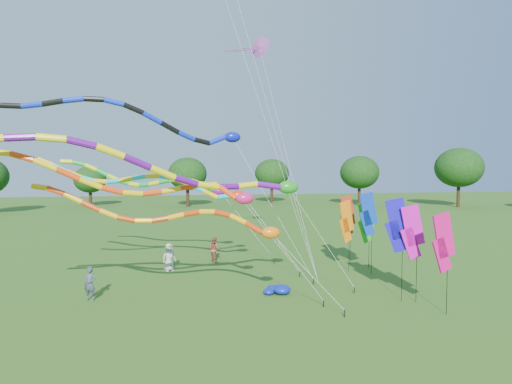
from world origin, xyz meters
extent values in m
plane|color=#2C5C18|center=(0.00, 0.00, 0.00)|extent=(160.00, 160.00, 0.00)
cylinder|color=#382314|center=(37.61, 41.58, 1.70)|extent=(0.50, 0.50, 3.39)
ellipsoid|color=black|center=(37.61, 41.58, 6.12)|extent=(7.16, 7.16, 6.08)
cylinder|color=#382314|center=(23.39, 45.64, 1.47)|extent=(0.50, 0.50, 2.95)
ellipsoid|color=black|center=(23.39, 45.64, 5.33)|extent=(6.23, 6.23, 5.29)
cylinder|color=#382314|center=(12.09, 56.21, 1.74)|extent=(0.50, 0.50, 3.47)
ellipsoid|color=black|center=(12.09, 56.21, 6.27)|extent=(7.33, 7.33, 6.23)
cylinder|color=#382314|center=(-2.72, 54.41, 1.79)|extent=(0.50, 0.50, 3.58)
ellipsoid|color=black|center=(-2.72, 54.41, 6.46)|extent=(7.56, 7.56, 6.42)
cylinder|color=#382314|center=(-17.53, 54.40, 1.76)|extent=(0.50, 0.50, 3.52)
ellipsoid|color=black|center=(-17.53, 54.40, 6.35)|extent=(7.42, 7.42, 6.31)
cylinder|color=black|center=(2.14, -0.28, 0.15)|extent=(0.05, 0.05, 0.30)
cylinder|color=silver|center=(0.69, 0.11, 1.84)|extent=(0.02, 0.02, 4.33)
ellipsoid|color=orange|center=(-0.75, 0.50, 3.41)|extent=(0.77, 0.50, 0.50)
cylinder|color=red|center=(-1.39, 0.77, 3.59)|extent=(0.22, 0.22, 0.78)
cylinder|color=#FFA80D|center=(-1.98, 1.12, 3.91)|extent=(0.22, 0.22, 0.74)
cylinder|color=red|center=(-2.59, 1.43, 4.12)|extent=(0.22, 0.22, 0.69)
cylinder|color=#FFA80D|center=(-3.21, 1.69, 4.19)|extent=(0.22, 0.22, 0.67)
cylinder|color=red|center=(-3.84, 1.89, 4.12)|extent=(0.22, 0.22, 0.68)
cylinder|color=#FFA80D|center=(-4.50, 2.02, 3.99)|extent=(0.22, 0.22, 0.69)
cylinder|color=red|center=(-5.17, 2.09, 3.86)|extent=(0.22, 0.22, 0.69)
cylinder|color=#FFA80D|center=(-5.85, 2.12, 3.82)|extent=(0.22, 0.22, 0.69)
cylinder|color=red|center=(-6.54, 2.11, 3.91)|extent=(0.22, 0.22, 0.71)
cylinder|color=#FFA80D|center=(-7.24, 2.10, 4.14)|extent=(0.22, 0.22, 0.75)
cylinder|color=red|center=(-7.92, 2.10, 4.46)|extent=(0.22, 0.22, 0.77)
cylinder|color=#FFA80D|center=(-8.60, 2.15, 4.80)|extent=(0.22, 0.22, 0.75)
cylinder|color=red|center=(-9.27, 2.25, 5.09)|extent=(0.22, 0.22, 0.71)
cylinder|color=#FFA80D|center=(-9.91, 2.41, 5.25)|extent=(0.22, 0.22, 0.67)
cylinder|color=black|center=(1.74, 1.08, 0.15)|extent=(0.05, 0.05, 0.30)
cylinder|color=silver|center=(0.00, 1.05, 2.53)|extent=(0.02, 0.02, 5.69)
ellipsoid|color=#D81866|center=(-1.73, 1.01, 4.78)|extent=(0.76, 0.49, 0.49)
cylinder|color=#FF420D|center=(-2.46, 1.26, 5.06)|extent=(0.22, 0.22, 1.07)
cylinder|color=yellow|center=(-3.21, 1.52, 5.33)|extent=(0.22, 0.22, 0.74)
cylinder|color=#FF420D|center=(-3.95, 1.49, 5.26)|extent=(0.22, 0.22, 0.75)
cylinder|color=yellow|center=(-4.69, 1.40, 5.13)|extent=(0.22, 0.22, 0.76)
cylinder|color=#FF420D|center=(-5.43, 1.25, 5.03)|extent=(0.22, 0.22, 0.76)
cylinder|color=yellow|center=(-6.17, 1.06, 5.04)|extent=(0.22, 0.22, 0.77)
cylinder|color=#FF420D|center=(-6.91, 0.86, 5.18)|extent=(0.22, 0.22, 0.80)
cylinder|color=yellow|center=(-7.65, 0.65, 5.45)|extent=(0.22, 0.22, 0.83)
cylinder|color=#FF420D|center=(-8.39, 0.48, 5.80)|extent=(0.22, 0.22, 0.84)
cylinder|color=yellow|center=(-9.13, 0.36, 6.15)|extent=(0.22, 0.22, 0.82)
cylinder|color=#FF420D|center=(-9.87, 0.30, 6.42)|extent=(0.22, 0.22, 0.77)
cylinder|color=yellow|center=(-10.62, 0.32, 6.56)|extent=(0.22, 0.22, 0.75)
cylinder|color=black|center=(3.90, 2.77, 0.15)|extent=(0.05, 0.05, 0.30)
cylinder|color=silver|center=(2.14, 2.38, 2.73)|extent=(0.02, 0.02, 6.09)
ellipsoid|color=#1D921A|center=(0.37, 1.98, 5.18)|extent=(0.91, 0.59, 0.59)
cylinder|color=#620C8E|center=(-0.48, 2.03, 5.25)|extent=(0.26, 0.26, 1.06)
cylinder|color=yellow|center=(-1.44, 1.98, 5.28)|extent=(0.26, 0.26, 0.96)
cylinder|color=#620C8E|center=(-2.33, 1.62, 5.24)|extent=(0.26, 0.26, 0.97)
cylinder|color=yellow|center=(-3.22, 1.23, 5.31)|extent=(0.26, 0.26, 0.98)
cylinder|color=#620C8E|center=(-4.11, 0.83, 5.52)|extent=(0.26, 0.26, 1.01)
cylinder|color=yellow|center=(-4.99, 0.46, 5.85)|extent=(0.26, 0.26, 1.04)
cylinder|color=#620C8E|center=(-5.89, 0.12, 6.24)|extent=(0.26, 0.26, 1.04)
cylinder|color=yellow|center=(-6.80, -0.16, 6.62)|extent=(0.26, 0.26, 1.01)
cylinder|color=#620C8E|center=(-7.73, -0.37, 6.90)|extent=(0.26, 0.26, 0.98)
cylinder|color=yellow|center=(-8.67, -0.52, 7.04)|extent=(0.26, 0.26, 0.96)
cylinder|color=#620C8E|center=(-9.62, -0.61, 7.05)|extent=(0.26, 0.26, 0.96)
cylinder|color=black|center=(2.45, 4.59, 0.15)|extent=(0.05, 0.05, 0.30)
cylinder|color=silver|center=(0.29, 4.15, 3.88)|extent=(0.02, 0.02, 8.44)
ellipsoid|color=#0C16AD|center=(-1.87, 3.70, 7.47)|extent=(0.78, 0.50, 0.50)
cylinder|color=#0D29DF|center=(-2.59, 3.58, 7.32)|extent=(0.23, 0.23, 0.82)
cylinder|color=black|center=(-3.32, 3.35, 7.24)|extent=(0.23, 0.23, 0.80)
cylinder|color=#0D29DF|center=(-4.03, 3.01, 7.45)|extent=(0.23, 0.23, 0.83)
cylinder|color=black|center=(-4.74, 2.71, 7.77)|extent=(0.23, 0.23, 0.85)
cylinder|color=#0D29DF|center=(-5.46, 2.45, 8.14)|extent=(0.23, 0.23, 0.85)
cylinder|color=black|center=(-6.19, 2.26, 8.48)|extent=(0.23, 0.23, 0.82)
cylinder|color=#0D29DF|center=(-6.94, 2.13, 8.71)|extent=(0.23, 0.23, 0.78)
cylinder|color=black|center=(-7.71, 2.07, 8.80)|extent=(0.23, 0.23, 0.77)
cylinder|color=#0D29DF|center=(-8.48, 2.06, 8.75)|extent=(0.23, 0.23, 0.78)
cylinder|color=black|center=(-9.26, 2.08, 8.63)|extent=(0.23, 0.23, 0.80)
cylinder|color=#0D29DF|center=(-10.04, 2.12, 8.50)|extent=(0.23, 0.23, 0.79)
cylinder|color=black|center=(-10.82, 2.14, 8.46)|extent=(0.23, 0.23, 0.78)
cylinder|color=black|center=(2.20, 6.23, 0.15)|extent=(0.05, 0.05, 0.30)
cylinder|color=silver|center=(0.54, 6.54, 2.40)|extent=(0.02, 0.02, 5.43)
ellipsoid|color=red|center=(-1.12, 6.85, 4.53)|extent=(0.88, 0.57, 0.57)
cylinder|color=#0CC3D3|center=(-1.88, 6.79, 4.49)|extent=(0.26, 0.26, 0.87)
cylinder|color=yellow|center=(-2.68, 6.68, 4.64)|extent=(0.26, 0.26, 0.87)
cylinder|color=#0CC3D3|center=(-3.45, 6.75, 5.01)|extent=(0.26, 0.26, 0.85)
cylinder|color=yellow|center=(-4.21, 6.89, 5.33)|extent=(0.26, 0.26, 0.82)
cylinder|color=#0CC3D3|center=(-4.95, 7.09, 5.54)|extent=(0.26, 0.26, 0.79)
cylinder|color=yellow|center=(-5.69, 7.35, 5.59)|extent=(0.26, 0.26, 0.78)
cylinder|color=#0CC3D3|center=(-6.41, 7.66, 5.53)|extent=(0.26, 0.26, 0.80)
cylinder|color=yellow|center=(-7.13, 7.99, 5.40)|extent=(0.26, 0.26, 0.80)
cylinder|color=#0CC3D3|center=(-7.85, 8.32, 5.30)|extent=(0.26, 0.26, 0.79)
cylinder|color=yellow|center=(-8.57, 8.62, 5.29)|extent=(0.26, 0.26, 0.78)
cylinder|color=#0CC3D3|center=(-9.31, 8.88, 5.41)|extent=(0.26, 0.26, 0.80)
cylinder|color=yellow|center=(-10.05, 9.08, 5.67)|extent=(0.26, 0.26, 0.83)
cylinder|color=#0CC3D3|center=(-10.81, 9.21, 6.01)|extent=(0.26, 0.26, 0.85)
cylinder|color=yellow|center=(-11.58, 9.28, 6.36)|extent=(0.26, 0.26, 0.85)
cylinder|color=black|center=(1.57, 9.74, 0.15)|extent=(0.05, 0.05, 0.30)
cylinder|color=silver|center=(-0.10, 10.03, 2.43)|extent=(0.02, 0.02, 5.48)
ellipsoid|color=#830B80|center=(-1.78, 10.33, 4.58)|extent=(0.98, 0.63, 0.63)
cylinder|color=green|center=(-2.50, 10.18, 4.80)|extent=(0.28, 0.28, 0.97)
cylinder|color=#CBDC0B|center=(-3.21, 10.06, 5.14)|extent=(0.28, 0.28, 0.72)
cylinder|color=green|center=(-3.86, 10.26, 5.30)|extent=(0.28, 0.28, 0.69)
cylinder|color=#CBDC0B|center=(-4.50, 10.53, 5.31)|extent=(0.28, 0.28, 0.70)
cylinder|color=green|center=(-5.14, 10.82, 5.22)|extent=(0.28, 0.28, 0.72)
cylinder|color=#CBDC0B|center=(-5.77, 11.13, 5.08)|extent=(0.28, 0.28, 0.72)
cylinder|color=green|center=(-6.41, 11.42, 4.98)|extent=(0.28, 0.28, 0.70)
cylinder|color=#CBDC0B|center=(-7.05, 11.68, 4.98)|extent=(0.28, 0.28, 0.69)
cylinder|color=green|center=(-7.70, 11.88, 5.13)|extent=(0.28, 0.28, 0.71)
cylinder|color=#CBDC0B|center=(-8.36, 12.02, 5.40)|extent=(0.28, 0.28, 0.75)
cylinder|color=green|center=(-9.04, 12.10, 5.74)|extent=(0.28, 0.28, 0.77)
cylinder|color=#CBDC0B|center=(-9.72, 12.11, 6.08)|extent=(0.28, 0.28, 0.76)
cylinder|color=green|center=(-10.42, 12.07, 6.32)|extent=(0.28, 0.28, 0.72)
cylinder|color=#CBDC0B|center=(-11.12, 12.00, 6.43)|extent=(0.28, 0.28, 0.71)
cylinder|color=black|center=(2.50, 4.00, 0.15)|extent=(0.04, 0.04, 0.30)
cylinder|color=silver|center=(-0.59, 4.82, 9.94)|extent=(0.01, 0.01, 20.31)
cylinder|color=black|center=(2.50, 4.00, 0.15)|extent=(0.04, 0.04, 0.30)
cylinder|color=silver|center=(-1.17, 2.76, 11.42)|extent=(0.01, 0.01, 23.55)
cylinder|color=black|center=(2.50, 4.00, 0.15)|extent=(0.04, 0.04, 0.30)
cylinder|color=silver|center=(1.71, 7.66, 7.09)|extent=(0.01, 0.01, 15.51)
cone|color=purple|center=(0.93, 11.31, 13.89)|extent=(1.89, 1.90, 1.56)
cube|color=purple|center=(0.23, 11.31, 13.74)|extent=(0.90, 0.12, 0.04)
cube|color=purple|center=(-0.32, 11.31, 13.62)|extent=(0.90, 0.12, 0.04)
cube|color=purple|center=(-0.87, 11.31, 13.50)|extent=(0.90, 0.12, 0.04)
cylinder|color=black|center=(6.37, -0.78, 1.95)|extent=(0.02, 0.02, 3.90)
cube|color=#DC0C73|center=(6.15, -0.81, 3.30)|extent=(1.16, 0.25, 1.93)
cube|color=#DC0C73|center=(6.07, -0.82, 2.50)|extent=(1.01, 0.23, 1.51)
cylinder|color=black|center=(5.40, 6.97, 1.92)|extent=(0.02, 0.02, 3.83)
cube|color=orange|center=(5.20, 6.88, 3.23)|extent=(1.09, 0.53, 1.93)
cube|color=orange|center=(5.13, 6.85, 2.43)|extent=(0.95, 0.47, 1.51)
cylinder|color=black|center=(5.48, 1.21, 2.17)|extent=(0.02, 0.02, 4.35)
cube|color=#180EC4|center=(5.28, 1.28, 3.75)|extent=(1.12, 0.45, 1.93)
cube|color=#180EC4|center=(5.20, 1.31, 2.95)|extent=(0.98, 0.40, 1.51)
cylinder|color=black|center=(6.08, 8.36, 2.00)|extent=(0.02, 0.02, 4.00)
cube|color=red|center=(5.87, 8.29, 3.40)|extent=(1.13, 0.43, 1.93)
cube|color=red|center=(5.79, 8.26, 2.60)|extent=(0.98, 0.38, 1.51)
cylinder|color=black|center=(6.06, 0.97, 2.04)|extent=(0.02, 0.02, 4.07)
cube|color=#E20CB5|center=(5.84, 0.99, 3.47)|extent=(1.16, 0.19, 1.93)
cube|color=#E20CB5|center=(5.76, 0.99, 2.67)|extent=(1.01, 0.18, 1.51)
cylinder|color=black|center=(6.85, 7.38, 1.85)|extent=(0.02, 0.02, 3.70)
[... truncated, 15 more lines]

